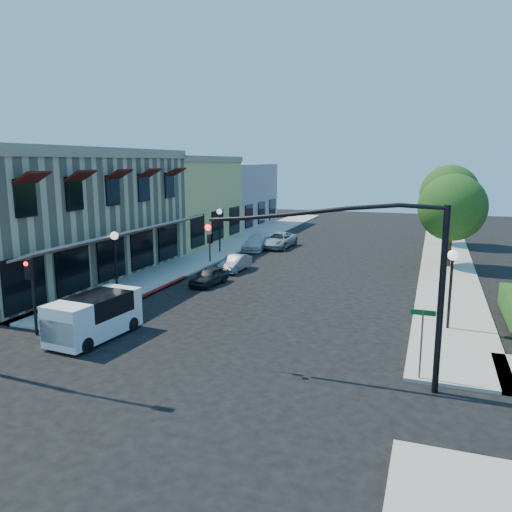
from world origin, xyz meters
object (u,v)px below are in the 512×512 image
(secondary_signal, at_px, (31,283))
(parked_car_a, at_px, (209,276))
(white_van, at_px, (93,314))
(parked_car_d, at_px, (278,240))
(street_tree_b, at_px, (449,194))
(lamppost_right_near, at_px, (452,269))
(lamppost_right_far, at_px, (446,225))
(parked_car_b, at_px, (235,263))
(parked_car_c, at_px, (256,243))
(signal_mast_arm, at_px, (372,263))
(street_tree_a, at_px, (452,208))
(lamppost_left_near, at_px, (115,247))
(street_name_sign, at_px, (422,333))
(lamppost_left_far, at_px, (219,219))

(secondary_signal, relative_size, parked_car_a, 1.07)
(secondary_signal, height_order, white_van, secondary_signal)
(secondary_signal, relative_size, parked_car_d, 0.71)
(street_tree_b, bearing_deg, parked_car_d, -156.19)
(secondary_signal, xyz_separation_m, lamppost_right_near, (16.50, 6.59, 0.42))
(secondary_signal, xyz_separation_m, lamppost_right_far, (16.50, 22.59, 0.42))
(parked_car_b, bearing_deg, lamppost_right_near, -29.06)
(secondary_signal, distance_m, parked_car_c, 22.88)
(signal_mast_arm, distance_m, parked_car_c, 25.90)
(parked_car_b, bearing_deg, street_tree_a, 25.73)
(white_van, height_order, parked_car_c, white_van)
(lamppost_right_near, height_order, parked_car_b, lamppost_right_near)
(lamppost_right_near, relative_size, parked_car_d, 0.76)
(lamppost_right_far, bearing_deg, signal_mast_arm, -96.70)
(street_tree_b, distance_m, lamppost_right_near, 24.07)
(lamppost_left_near, bearing_deg, street_tree_b, 54.21)
(street_name_sign, height_order, lamppost_right_far, lamppost_right_far)
(secondary_signal, bearing_deg, parked_car_c, 85.48)
(street_tree_a, xyz_separation_m, lamppost_left_far, (-17.30, 0.00, -1.46))
(secondary_signal, height_order, parked_car_b, secondary_signal)
(street_name_sign, distance_m, parked_car_b, 18.59)
(secondary_signal, bearing_deg, street_name_sign, 2.93)
(street_name_sign, xyz_separation_m, white_van, (-12.88, -0.24, -0.65))
(signal_mast_arm, distance_m, secondary_signal, 13.97)
(signal_mast_arm, distance_m, lamppost_right_near, 7.15)
(secondary_signal, xyz_separation_m, parked_car_c, (1.80, 22.75, -1.73))
(street_tree_b, bearing_deg, lamppost_right_far, -92.15)
(white_van, height_order, parked_car_d, white_van)
(street_tree_a, relative_size, signal_mast_arm, 0.81)
(white_van, height_order, parked_car_b, white_van)
(street_name_sign, relative_size, parked_car_d, 0.53)
(street_name_sign, xyz_separation_m, lamppost_right_near, (1.00, 5.80, 1.04))
(parked_car_b, height_order, parked_car_c, parked_car_c)
(street_name_sign, relative_size, lamppost_right_far, 0.70)
(street_tree_a, xyz_separation_m, secondary_signal, (-16.80, -20.59, -1.88))
(street_name_sign, height_order, parked_car_c, street_name_sign)
(lamppost_right_far, distance_m, parked_car_b, 15.62)
(white_van, relative_size, parked_car_b, 1.27)
(lamppost_right_far, xyz_separation_m, parked_car_b, (-13.30, -7.90, -2.19))
(street_tree_a, height_order, parked_car_c, street_tree_a)
(lamppost_right_far, relative_size, parked_car_d, 0.76)
(street_tree_a, bearing_deg, lamppost_right_far, 98.53)
(street_tree_a, height_order, parked_car_d, street_tree_a)
(lamppost_right_near, xyz_separation_m, lamppost_right_far, (0.00, 16.00, 0.00))
(white_van, height_order, parked_car_a, white_van)
(lamppost_left_near, distance_m, lamppost_right_near, 17.00)
(signal_mast_arm, xyz_separation_m, lamppost_right_far, (2.64, 22.50, -1.35))
(lamppost_right_near, bearing_deg, parked_car_b, 148.66)
(lamppost_left_far, bearing_deg, signal_mast_arm, -55.00)
(street_name_sign, distance_m, lamppost_left_near, 17.05)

